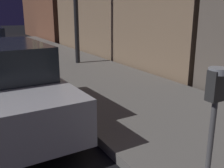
% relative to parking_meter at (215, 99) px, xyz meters
% --- Properties ---
extents(sidewalk, '(3.20, 36.00, 0.15)m').
position_rel_parking_meter_xyz_m(sidewalk, '(1.10, 0.87, -1.05)').
color(sidewalk, slate).
rests_on(sidewalk, ground).
extents(parking_meter, '(0.19, 0.19, 1.28)m').
position_rel_parking_meter_xyz_m(parking_meter, '(0.00, 0.00, 0.00)').
color(parking_meter, '#59595B').
rests_on(parking_meter, sidewalk).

